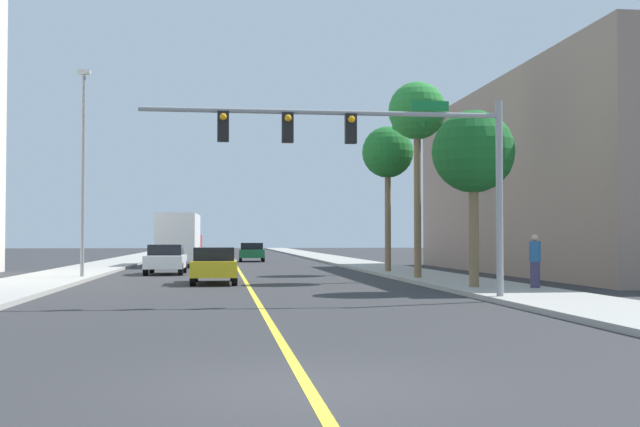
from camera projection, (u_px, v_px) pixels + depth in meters
name	position (u px, v px, depth m)	size (l,w,h in m)	color
ground	(237.00, 266.00, 51.27)	(192.00, 192.00, 0.00)	#2D2D30
sidewalk_left	(105.00, 266.00, 50.23)	(3.56, 168.00, 0.15)	#9E9B93
sidewalk_right	(363.00, 264.00, 52.31)	(3.56, 168.00, 0.15)	#9E9B93
lane_marking_center	(237.00, 266.00, 51.27)	(0.16, 144.00, 0.01)	yellow
building_right_near	(583.00, 179.00, 41.44)	(10.22, 26.76, 9.83)	gray
traffic_signal_mast	(376.00, 147.00, 22.41)	(10.31, 0.36, 5.64)	gray
street_lamp	(83.00, 163.00, 34.61)	(0.56, 0.28, 9.05)	gray
palm_near	(473.00, 153.00, 27.20)	(2.84, 2.84, 6.07)	brown
palm_mid	(417.00, 114.00, 33.68)	(2.45, 2.45, 8.32)	brown
palm_far	(388.00, 154.00, 40.10)	(2.60, 2.60, 7.33)	brown
car_yellow	(214.00, 265.00, 31.65)	(1.80, 4.41, 1.45)	gold
car_white	(166.00, 259.00, 39.83)	(1.96, 3.99, 1.49)	white
car_green	(252.00, 252.00, 61.60)	(2.04, 4.23, 1.46)	#196638
delivery_truck	(180.00, 239.00, 51.22)	(2.64, 8.81, 3.34)	red
pedestrian	(535.00, 261.00, 26.58)	(0.38, 0.38, 1.79)	#3F3859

